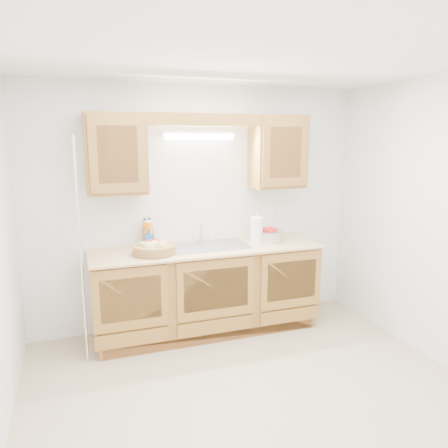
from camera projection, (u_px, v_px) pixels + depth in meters
name	position (u px, v px, depth m)	size (l,w,h in m)	color
room	(254.00, 238.00, 3.19)	(3.52, 3.50, 2.50)	#C2AB8C
base_cabinets	(207.00, 290.00, 4.46)	(2.20, 0.60, 0.86)	#A2712F
countertop	(207.00, 249.00, 4.36)	(2.30, 0.63, 0.04)	tan
upper_cabinet_left	(116.00, 154.00, 4.05)	(0.55, 0.33, 0.75)	#A2712F
upper_cabinet_right	(278.00, 152.00, 4.58)	(0.55, 0.33, 0.75)	#A2712F
valance	(206.00, 120.00, 4.12)	(2.20, 0.05, 0.12)	#A2712F
fluorescent_fixture	(199.00, 135.00, 4.36)	(0.76, 0.08, 0.08)	white
sink	(206.00, 253.00, 4.39)	(0.84, 0.46, 0.36)	#9E9EA3
wire_shelf_pole	(81.00, 254.00, 3.72)	(0.03, 0.03, 2.00)	silver
outlet_plate	(280.00, 212.00, 4.90)	(0.08, 0.01, 0.12)	white
fruit_basket	(154.00, 248.00, 4.10)	(0.48, 0.48, 0.13)	olive
knife_block	(148.00, 236.00, 4.39)	(0.10, 0.16, 0.29)	#A2712F
orange_canister	(149.00, 233.00, 4.37)	(0.10, 0.10, 0.26)	orange
soap_bottle	(150.00, 238.00, 4.32)	(0.09, 0.09, 0.20)	blue
sponge	(259.00, 236.00, 4.81)	(0.12, 0.10, 0.02)	#CC333F
paper_towel	(257.00, 230.00, 4.51)	(0.16, 0.16, 0.32)	silver
apple_bowl	(269.00, 235.00, 4.59)	(0.39, 0.39, 0.15)	silver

